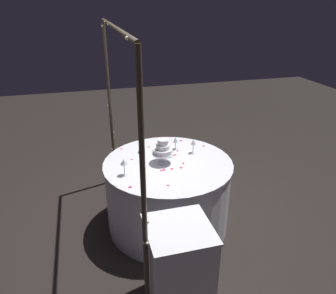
{
  "coord_description": "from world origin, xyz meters",
  "views": [
    {
      "loc": [
        -2.74,
        0.74,
        2.24
      ],
      "look_at": [
        0.0,
        0.0,
        0.93
      ],
      "focal_mm": 34.02,
      "sensor_mm": 36.0,
      "label": 1
    }
  ],
  "objects_px": {
    "decorative_arch": "(119,108)",
    "side_table": "(178,266)",
    "wine_glass_0": "(193,143)",
    "wine_glass_1": "(176,141)",
    "wine_glass_2": "(124,163)",
    "main_table": "(168,194)",
    "cake_knife": "(160,147)",
    "tiered_cake": "(163,149)"
  },
  "relations": [
    {
      "from": "wine_glass_0",
      "to": "wine_glass_1",
      "type": "relative_size",
      "value": 1.09
    },
    {
      "from": "cake_knife",
      "to": "wine_glass_2",
      "type": "bearing_deg",
      "value": 137.65
    },
    {
      "from": "side_table",
      "to": "wine_glass_1",
      "type": "distance_m",
      "value": 1.4
    },
    {
      "from": "main_table",
      "to": "side_table",
      "type": "height_order",
      "value": "main_table"
    },
    {
      "from": "decorative_arch",
      "to": "side_table",
      "type": "relative_size",
      "value": 2.93
    },
    {
      "from": "wine_glass_2",
      "to": "tiered_cake",
      "type": "bearing_deg",
      "value": -70.4
    },
    {
      "from": "cake_knife",
      "to": "main_table",
      "type": "bearing_deg",
      "value": 178.88
    },
    {
      "from": "wine_glass_0",
      "to": "wine_glass_2",
      "type": "xyz_separation_m",
      "value": [
        -0.28,
        0.77,
        0.02
      ]
    },
    {
      "from": "decorative_arch",
      "to": "main_table",
      "type": "height_order",
      "value": "decorative_arch"
    },
    {
      "from": "main_table",
      "to": "cake_knife",
      "type": "xyz_separation_m",
      "value": [
        0.37,
        -0.01,
        0.38
      ]
    },
    {
      "from": "decorative_arch",
      "to": "wine_glass_1",
      "type": "relative_size",
      "value": 15.56
    },
    {
      "from": "wine_glass_1",
      "to": "wine_glass_2",
      "type": "relative_size",
      "value": 0.84
    },
    {
      "from": "tiered_cake",
      "to": "wine_glass_2",
      "type": "height_order",
      "value": "tiered_cake"
    },
    {
      "from": "main_table",
      "to": "side_table",
      "type": "xyz_separation_m",
      "value": [
        -0.99,
        0.19,
        -0.0
      ]
    },
    {
      "from": "cake_knife",
      "to": "decorative_arch",
      "type": "bearing_deg",
      "value": 129.07
    },
    {
      "from": "decorative_arch",
      "to": "side_table",
      "type": "height_order",
      "value": "decorative_arch"
    },
    {
      "from": "decorative_arch",
      "to": "tiered_cake",
      "type": "height_order",
      "value": "decorative_arch"
    },
    {
      "from": "wine_glass_0",
      "to": "wine_glass_1",
      "type": "xyz_separation_m",
      "value": [
        0.14,
        0.15,
        -0.01
      ]
    },
    {
      "from": "side_table",
      "to": "cake_knife",
      "type": "distance_m",
      "value": 1.43
    },
    {
      "from": "decorative_arch",
      "to": "side_table",
      "type": "bearing_deg",
      "value": -165.09
    },
    {
      "from": "side_table",
      "to": "wine_glass_2",
      "type": "relative_size",
      "value": 4.47
    },
    {
      "from": "wine_glass_1",
      "to": "wine_glass_2",
      "type": "xyz_separation_m",
      "value": [
        -0.42,
        0.62,
        0.03
      ]
    },
    {
      "from": "tiered_cake",
      "to": "wine_glass_1",
      "type": "relative_size",
      "value": 1.81
    },
    {
      "from": "wine_glass_0",
      "to": "wine_glass_1",
      "type": "height_order",
      "value": "wine_glass_0"
    },
    {
      "from": "side_table",
      "to": "wine_glass_0",
      "type": "bearing_deg",
      "value": -23.9
    },
    {
      "from": "decorative_arch",
      "to": "wine_glass_0",
      "type": "distance_m",
      "value": 0.93
    },
    {
      "from": "decorative_arch",
      "to": "cake_knife",
      "type": "xyz_separation_m",
      "value": [
        0.37,
        -0.46,
        -0.61
      ]
    },
    {
      "from": "tiered_cake",
      "to": "main_table",
      "type": "bearing_deg",
      "value": -98.1
    },
    {
      "from": "decorative_arch",
      "to": "wine_glass_0",
      "type": "relative_size",
      "value": 14.28
    },
    {
      "from": "main_table",
      "to": "wine_glass_1",
      "type": "distance_m",
      "value": 0.58
    },
    {
      "from": "main_table",
      "to": "wine_glass_1",
      "type": "height_order",
      "value": "wine_glass_1"
    },
    {
      "from": "tiered_cake",
      "to": "wine_glass_0",
      "type": "xyz_separation_m",
      "value": [
        0.14,
        -0.37,
        -0.04
      ]
    },
    {
      "from": "decorative_arch",
      "to": "wine_glass_2",
      "type": "relative_size",
      "value": 13.11
    },
    {
      "from": "main_table",
      "to": "wine_glass_2",
      "type": "distance_m",
      "value": 0.7
    },
    {
      "from": "wine_glass_0",
      "to": "cake_knife",
      "type": "xyz_separation_m",
      "value": [
        0.23,
        0.31,
        -0.11
      ]
    },
    {
      "from": "decorative_arch",
      "to": "wine_glass_2",
      "type": "height_order",
      "value": "decorative_arch"
    },
    {
      "from": "tiered_cake",
      "to": "wine_glass_1",
      "type": "distance_m",
      "value": 0.35
    },
    {
      "from": "tiered_cake",
      "to": "cake_knife",
      "type": "relative_size",
      "value": 1.04
    },
    {
      "from": "wine_glass_2",
      "to": "wine_glass_0",
      "type": "bearing_deg",
      "value": -70.01
    },
    {
      "from": "side_table",
      "to": "wine_glass_2",
      "type": "xyz_separation_m",
      "value": [
        0.85,
        0.27,
        0.51
      ]
    },
    {
      "from": "side_table",
      "to": "wine_glass_0",
      "type": "distance_m",
      "value": 1.33
    },
    {
      "from": "wine_glass_2",
      "to": "cake_knife",
      "type": "relative_size",
      "value": 0.68
    }
  ]
}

